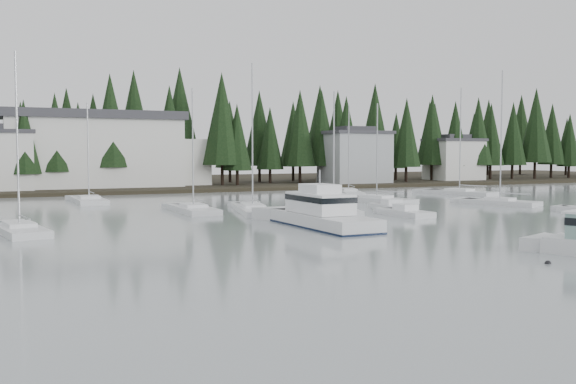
% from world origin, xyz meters
% --- Properties ---
extents(far_shore_land, '(240.00, 54.00, 1.00)m').
position_xyz_m(far_shore_land, '(0.00, 97.00, 0.00)').
color(far_shore_land, black).
rests_on(far_shore_land, ground).
extents(conifer_treeline, '(200.00, 22.00, 20.00)m').
position_xyz_m(conifer_treeline, '(0.00, 86.00, 0.00)').
color(conifer_treeline, black).
rests_on(conifer_treeline, ground).
extents(house_east_a, '(10.60, 8.48, 9.25)m').
position_xyz_m(house_east_a, '(36.00, 78.00, 4.90)').
color(house_east_a, '#999EA0').
rests_on(house_east_a, ground).
extents(house_east_b, '(9.54, 7.42, 8.25)m').
position_xyz_m(house_east_b, '(58.00, 80.00, 4.40)').
color(house_east_b, silver).
rests_on(house_east_b, ground).
extents(harbor_inn, '(29.50, 11.50, 10.90)m').
position_xyz_m(harbor_inn, '(-2.96, 82.34, 5.78)').
color(harbor_inn, silver).
rests_on(harbor_inn, ground).
extents(cabin_cruiser_center, '(3.84, 11.42, 4.86)m').
position_xyz_m(cabin_cruiser_center, '(3.99, 27.83, 0.73)').
color(cabin_cruiser_center, silver).
rests_on(cabin_cruiser_center, ground).
extents(sailboat_2, '(5.98, 11.00, 12.13)m').
position_xyz_m(sailboat_2, '(24.11, 59.16, 0.06)').
color(sailboat_2, silver).
rests_on(sailboat_2, ground).
extents(sailboat_3, '(3.86, 8.44, 12.81)m').
position_xyz_m(sailboat_3, '(-16.53, 32.80, 0.08)').
color(sailboat_3, silver).
rests_on(sailboat_3, ground).
extents(sailboat_4, '(3.14, 8.84, 11.42)m').
position_xyz_m(sailboat_4, '(-8.79, 58.57, 0.06)').
color(sailboat_4, silver).
rests_on(sailboat_4, ground).
extents(sailboat_5, '(5.58, 10.31, 14.41)m').
position_xyz_m(sailboat_5, '(37.17, 52.87, 0.07)').
color(sailboat_5, silver).
rests_on(sailboat_5, ground).
extents(sailboat_6, '(5.59, 9.88, 11.42)m').
position_xyz_m(sailboat_6, '(20.41, 46.39, 0.05)').
color(sailboat_6, silver).
rests_on(sailboat_6, ground).
extents(sailboat_9, '(5.78, 11.10, 11.60)m').
position_xyz_m(sailboat_9, '(10.32, 37.75, 0.05)').
color(sailboat_9, silver).
rests_on(sailboat_9, ground).
extents(sailboat_10, '(2.90, 8.54, 11.90)m').
position_xyz_m(sailboat_10, '(-1.47, 43.01, 0.06)').
color(sailboat_10, silver).
rests_on(sailboat_10, ground).
extents(sailboat_11, '(5.44, 8.52, 14.54)m').
position_xyz_m(sailboat_11, '(30.20, 37.86, 0.09)').
color(sailboat_11, silver).
rests_on(sailboat_11, ground).
extents(sailboat_12, '(4.93, 11.21, 14.15)m').
position_xyz_m(sailboat_12, '(3.50, 40.78, 0.07)').
color(sailboat_12, silver).
rests_on(sailboat_12, ground).
extents(runabout_1, '(2.42, 5.72, 1.42)m').
position_xyz_m(runabout_1, '(14.37, 32.18, 0.13)').
color(runabout_1, silver).
rests_on(runabout_1, ground).
extents(runabout_4, '(2.61, 5.20, 1.42)m').
position_xyz_m(runabout_4, '(16.51, 37.54, 0.13)').
color(runabout_4, silver).
rests_on(runabout_4, ground).
extents(mooring_buoy_dark, '(0.33, 0.33, 0.33)m').
position_xyz_m(mooring_buoy_dark, '(6.94, 9.23, 0.00)').
color(mooring_buoy_dark, black).
rests_on(mooring_buoy_dark, ground).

